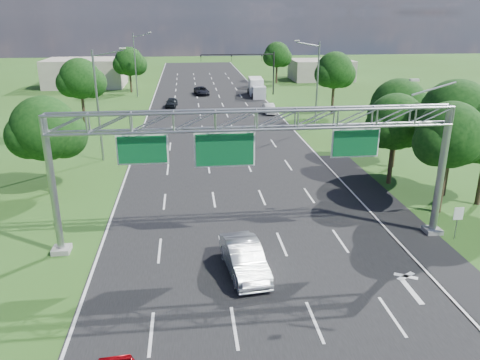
{
  "coord_description": "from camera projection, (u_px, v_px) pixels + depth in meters",
  "views": [
    {
      "loc": [
        -3.49,
        -12.99,
        13.02
      ],
      "look_at": [
        -0.42,
        13.98,
        3.29
      ],
      "focal_mm": 35.0,
      "sensor_mm": 36.0,
      "label": 1
    }
  ],
  "objects": [
    {
      "name": "box_truck",
      "position": [
        256.0,
        88.0,
        77.12
      ],
      "size": [
        2.49,
        7.53,
        2.81
      ],
      "rotation": [
        0.0,
        0.0,
        -0.07
      ],
      "color": "white",
      "rests_on": "ground"
    },
    {
      "name": "streetlight_l_far",
      "position": [
        136.0,
        62.0,
        74.62
      ],
      "size": [
        2.97,
        0.22,
        10.16
      ],
      "color": "gray",
      "rests_on": "ground"
    },
    {
      "name": "ground",
      "position": [
        226.0,
        156.0,
        44.97
      ],
      "size": [
        220.0,
        220.0,
        0.0
      ],
      "primitive_type": "plane",
      "color": "#2C5018",
      "rests_on": "ground"
    },
    {
      "name": "tree_verge_la",
      "position": [
        46.0,
        132.0,
        34.44
      ],
      "size": [
        5.76,
        4.8,
        7.4
      ],
      "color": "#2D2116",
      "rests_on": "ground"
    },
    {
      "name": "traffic_signal",
      "position": [
        253.0,
        63.0,
        76.75
      ],
      "size": [
        12.21,
        0.24,
        7.0
      ],
      "color": "black",
      "rests_on": "ground"
    },
    {
      "name": "tree_verge_rd",
      "position": [
        335.0,
        72.0,
        61.65
      ],
      "size": [
        5.76,
        4.8,
        8.28
      ],
      "color": "#2D2116",
      "rests_on": "ground"
    },
    {
      "name": "tree_cluster_right",
      "position": [
        436.0,
        123.0,
        34.64
      ],
      "size": [
        9.91,
        14.6,
        8.68
      ],
      "color": "#2D2116",
      "rests_on": "ground"
    },
    {
      "name": "building_left",
      "position": [
        86.0,
        73.0,
        86.68
      ],
      "size": [
        14.0,
        10.0,
        5.0
      ],
      "primitive_type": "cube",
      "color": "gray",
      "rests_on": "ground"
    },
    {
      "name": "regulatory_sign",
      "position": [
        458.0,
        216.0,
        27.99
      ],
      "size": [
        0.6,
        0.08,
        2.1
      ],
      "color": "gray",
      "rests_on": "ground"
    },
    {
      "name": "silver_sedan",
      "position": [
        244.0,
        258.0,
        24.61
      ],
      "size": [
        2.36,
        5.21,
        1.66
      ],
      "primitive_type": "imported",
      "rotation": [
        0.0,
        0.0,
        0.12
      ],
      "color": "#B3BAC0",
      "rests_on": "ground"
    },
    {
      "name": "tree_verge_lc",
      "position": [
        130.0,
        63.0,
        79.36
      ],
      "size": [
        5.76,
        4.8,
        7.62
      ],
      "color": "#2D2116",
      "rests_on": "ground"
    },
    {
      "name": "sign_gantry",
      "position": [
        258.0,
        130.0,
        25.84
      ],
      "size": [
        23.5,
        1.0,
        9.56
      ],
      "color": "gray",
      "rests_on": "ground"
    },
    {
      "name": "tree_verge_re",
      "position": [
        277.0,
        56.0,
        89.64
      ],
      "size": [
        5.76,
        4.8,
        7.84
      ],
      "color": "#2D2116",
      "rests_on": "ground"
    },
    {
      "name": "streetlight_l_near",
      "position": [
        99.0,
        101.0,
        41.88
      ],
      "size": [
        2.97,
        0.22,
        10.16
      ],
      "color": "gray",
      "rests_on": "ground"
    },
    {
      "name": "tree_verge_lb",
      "position": [
        81.0,
        81.0,
        55.51
      ],
      "size": [
        5.76,
        4.8,
        8.06
      ],
      "color": "#2D2116",
      "rests_on": "ground"
    },
    {
      "name": "streetlight_r_mid",
      "position": [
        316.0,
        81.0,
        53.64
      ],
      "size": [
        2.97,
        0.22,
        10.16
      ],
      "color": "gray",
      "rests_on": "ground"
    },
    {
      "name": "car_queue_d",
      "position": [
        269.0,
        109.0,
        63.96
      ],
      "size": [
        1.42,
        3.93,
        1.29
      ],
      "primitive_type": "imported",
      "rotation": [
        0.0,
        0.0,
        0.01
      ],
      "color": "silver",
      "rests_on": "ground"
    },
    {
      "name": "road_flare",
      "position": [
        398.0,
        220.0,
        31.09
      ],
      "size": [
        3.0,
        30.0,
        0.02
      ],
      "primitive_type": "cube",
      "color": "black",
      "rests_on": "ground"
    },
    {
      "name": "car_queue_b",
      "position": [
        202.0,
        91.0,
        78.39
      ],
      "size": [
        2.71,
        4.91,
        1.3
      ],
      "primitive_type": "imported",
      "rotation": [
        0.0,
        0.0,
        0.12
      ],
      "color": "black",
      "rests_on": "ground"
    },
    {
      "name": "car_queue_c",
      "position": [
        171.0,
        102.0,
        68.25
      ],
      "size": [
        1.9,
        3.94,
        1.3
      ],
      "primitive_type": "imported",
      "rotation": [
        0.0,
        0.0,
        -0.1
      ],
      "color": "black",
      "rests_on": "ground"
    },
    {
      "name": "road",
      "position": [
        226.0,
        156.0,
        44.97
      ],
      "size": [
        18.0,
        180.0,
        0.02
      ],
      "primitive_type": "cube",
      "color": "black",
      "rests_on": "ground"
    },
    {
      "name": "building_right",
      "position": [
        321.0,
        70.0,
        95.48
      ],
      "size": [
        12.0,
        9.0,
        4.0
      ],
      "primitive_type": "cube",
      "color": "gray",
      "rests_on": "ground"
    }
  ]
}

